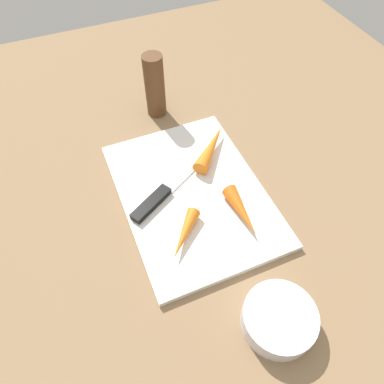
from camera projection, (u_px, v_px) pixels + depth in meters
name	position (u px, v px, depth m)	size (l,w,h in m)	color
ground_plane	(192.00, 196.00, 0.68)	(1.40, 1.40, 0.00)	#8C6D4C
cutting_board	(192.00, 194.00, 0.68)	(0.36, 0.26, 0.01)	white
knife	(157.00, 201.00, 0.65)	(0.12, 0.18, 0.01)	#B7B7BC
carrot_longest	(211.00, 147.00, 0.72)	(0.03, 0.03, 0.13)	orange
carrot_medium	(242.00, 211.00, 0.63)	(0.03, 0.03, 0.10)	orange
carrot_shortest	(184.00, 234.00, 0.60)	(0.02, 0.02, 0.10)	orange
small_bowl	(279.00, 319.00, 0.52)	(0.11, 0.11, 0.04)	silver
pepper_grinder	(155.00, 86.00, 0.77)	(0.04, 0.04, 0.15)	brown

